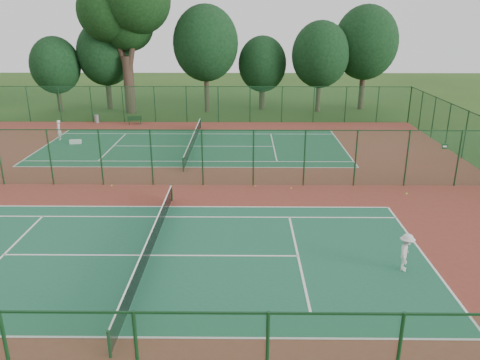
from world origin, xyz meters
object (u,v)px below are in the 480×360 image
Objects in this scene: player_near at (406,252)px; kit_bag at (75,142)px; player_far at (59,130)px; trash_bin at (97,119)px; bench at (135,120)px; big_tree at (125,10)px.

player_near is 28.34m from kit_bag.
player_far reaches higher than trash_bin.
player_far is 7.87m from bench.
player_far is 15.66m from big_tree.
player_far reaches higher than bench.
player_near is 30.42m from player_far.
trash_bin is 0.86× the size of kit_bag.
player_far is at bearing 138.30° from kit_bag.
player_near is 39.03m from big_tree.
bench is (-17.06, 27.14, -0.39)m from player_near.
bench is 0.09× the size of big_tree.
player_far is 1.21× the size of bench.
big_tree is (-18.59, 32.95, 9.58)m from player_near.
bench is at bearing -8.33° from trash_bin.
player_near reaches higher than kit_bag.
kit_bag is (-3.20, -7.34, -0.26)m from bench.
player_far reaches higher than kit_bag.
bench reaches higher than kit_bag.
kit_bag is (-20.26, 19.80, -0.64)m from player_near.
player_far is at bearing -105.90° from big_tree.
bench is 11.64m from big_tree.
bench is (3.82, -0.56, 0.04)m from trash_bin.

